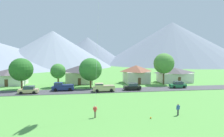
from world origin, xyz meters
The scene contains 19 objects.
road_strip centered at (0.00, 29.98, 0.04)m, with size 160.00×6.10×0.08m, color #424247.
mountain_east_ridge centered at (-26.37, 131.10, 13.37)m, with size 87.06×87.06×26.73m, color gray.
mountain_west_ridge centered at (80.16, 154.95, 19.93)m, with size 133.30×133.30×39.86m, color slate.
mountain_far_west_ridge centered at (-0.06, 170.40, 13.07)m, with size 76.51×76.51×26.15m, color slate.
house_leftmost centered at (11.95, 41.69, 2.87)m, with size 7.63×7.62×5.54m.
house_left_center centered at (-25.63, 43.22, 2.48)m, with size 9.03×6.53×4.80m.
house_right_center centered at (-5.66, 43.69, 2.86)m, with size 8.53×8.37×5.52m.
house_rightmost centered at (24.60, 41.20, 2.41)m, with size 10.53×7.05×4.66m.
tree_near_left centered at (-19.88, 34.56, 5.10)m, with size 5.73×5.73×7.97m.
tree_left_of_center centered at (19.07, 37.15, 6.24)m, with size 6.04×6.04×9.28m.
tree_center centered at (-11.28, 37.20, 4.36)m, with size 4.07×4.07×6.42m.
tree_right_of_center centered at (-2.60, 34.92, 4.90)m, with size 6.12×6.12×7.97m.
parked_car_black_west_end centered at (7.44, 29.47, 0.87)m, with size 4.26×2.19×1.68m.
parked_car_tan_mid_west centered at (-16.76, 29.03, 0.87)m, with size 4.22×2.12×1.68m.
parked_car_green_mid_east centered at (20.13, 30.58, 0.87)m, with size 4.28×2.23×1.68m.
pickup_truck_navy_west_side centered at (-9.57, 31.34, 1.06)m, with size 5.23×2.38×1.99m.
pickup_truck_sand_east_side centered at (0.08, 28.68, 1.06)m, with size 5.21×2.34×1.99m.
watcher_person centered at (8.92, 9.59, 0.88)m, with size 0.56×0.24×1.68m.
soccer_ball centered at (4.49, 8.82, 0.12)m, with size 0.24×0.24×0.24m, color orange.
Camera 1 is at (-4.69, -15.32, 8.72)m, focal length 30.18 mm.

